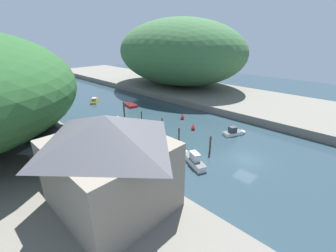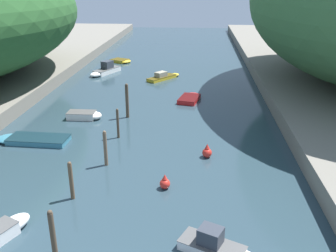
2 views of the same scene
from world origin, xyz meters
name	(u,v)px [view 2 (image 2 of 2)]	position (x,y,z in m)	size (l,w,h in m)	color
water_surface	(153,99)	(0.00, 30.00, 0.00)	(130.00, 130.00, 0.00)	#283D47
boat_small_dinghy	(190,98)	(4.18, 30.10, 0.23)	(2.71, 4.34, 0.47)	red
boat_far_right_bank	(86,115)	(-5.70, 23.30, 0.34)	(3.28, 1.50, 0.69)	silver
boat_cabin_cruiser	(105,70)	(-8.18, 41.32, 0.51)	(3.81, 5.82, 1.70)	white
boat_open_rowboat	(122,61)	(-7.30, 49.17, 0.23)	(3.72, 3.17, 0.46)	gold
boat_yellow_tender	(219,248)	(6.16, 5.14, 0.41)	(4.17, 2.89, 1.37)	white
boat_far_upstream	(164,77)	(0.46, 39.14, 0.32)	(4.46, 5.24, 1.06)	gold
boat_moored_right	(30,139)	(-8.73, 17.56, 0.23)	(6.15, 2.28, 0.47)	teal
mooring_post_nearest	(53,233)	(-1.81, 4.54, 1.28)	(0.27, 0.27, 2.55)	#4C3D2D
mooring_post_second	(71,180)	(-2.53, 9.50, 1.27)	(0.25, 0.25, 2.52)	brown
mooring_post_middle	(105,148)	(-1.50, 14.01, 1.35)	(0.26, 0.26, 2.69)	brown
mooring_post_fourth	(118,123)	(-1.64, 19.02, 1.31)	(0.22, 0.22, 2.60)	#4C3D2D
mooring_post_farthest	(127,101)	(-1.76, 24.00, 1.70)	(0.31, 0.31, 3.39)	#4C3D2D
channel_buoy_near	(207,152)	(5.78, 15.87, 0.43)	(0.73, 0.73, 1.10)	red
channel_buoy_far	(165,183)	(3.00, 11.12, 0.40)	(0.68, 0.68, 1.02)	red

